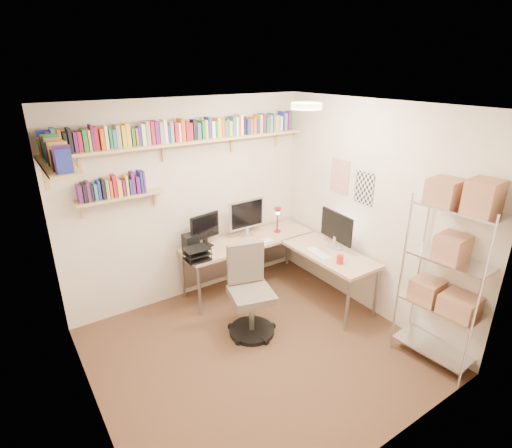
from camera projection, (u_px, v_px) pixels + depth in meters
The scene contains 6 objects.
ground at pixel (258, 351), 4.25m from camera, with size 3.20×3.20×0.00m, color #44291D.
room_shell at pixel (259, 214), 3.68m from camera, with size 3.24×3.04×2.52m.
wall_shelves at pixel (159, 145), 4.29m from camera, with size 3.12×1.09×0.80m.
corner_desk at pixel (261, 245), 5.08m from camera, with size 1.86×1.78×1.21m.
office_chair at pixel (250, 297), 4.43m from camera, with size 0.55×0.57×1.03m.
wire_rack at pixel (452, 253), 3.68m from camera, with size 0.43×0.78×1.95m.
Camera 1 is at (-1.94, -2.85, 2.83)m, focal length 28.00 mm.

